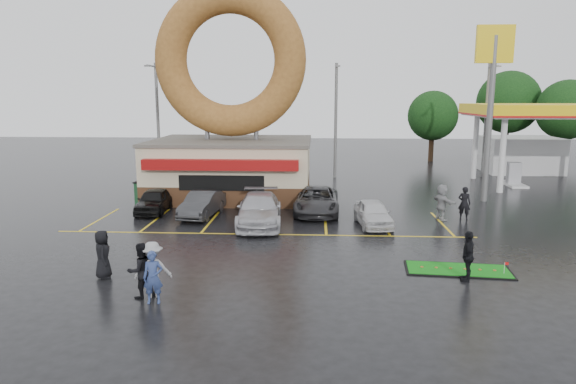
# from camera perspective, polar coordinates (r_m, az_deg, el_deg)

# --- Properties ---
(ground) EXTENTS (120.00, 120.00, 0.00)m
(ground) POSITION_cam_1_polar(r_m,az_deg,el_deg) (21.25, -3.73, -7.14)
(ground) COLOR black
(ground) RESTS_ON ground
(donut_shop) EXTENTS (10.20, 8.70, 13.50)m
(donut_shop) POSITION_cam_1_polar(r_m,az_deg,el_deg) (33.57, -6.30, 7.13)
(donut_shop) COLOR #472B19
(donut_shop) RESTS_ON ground
(gas_station) EXTENTS (12.30, 13.65, 5.90)m
(gas_station) POSITION_cam_1_polar(r_m,az_deg,el_deg) (44.69, 26.38, 5.97)
(gas_station) COLOR silver
(gas_station) RESTS_ON ground
(shell_sign) EXTENTS (2.20, 0.36, 10.60)m
(shell_sign) POSITION_cam_1_polar(r_m,az_deg,el_deg) (33.78, 21.75, 11.42)
(shell_sign) COLOR slate
(shell_sign) RESTS_ON ground
(streetlight_left) EXTENTS (0.40, 2.21, 9.00)m
(streetlight_left) POSITION_cam_1_polar(r_m,az_deg,el_deg) (41.94, -14.30, 7.99)
(streetlight_left) COLOR slate
(streetlight_left) RESTS_ON ground
(streetlight_mid) EXTENTS (0.40, 2.21, 9.00)m
(streetlight_mid) POSITION_cam_1_polar(r_m,az_deg,el_deg) (41.07, 5.33, 8.22)
(streetlight_mid) COLOR slate
(streetlight_mid) RESTS_ON ground
(streetlight_right) EXTENTS (0.40, 2.21, 9.00)m
(streetlight_right) POSITION_cam_1_polar(r_m,az_deg,el_deg) (44.16, 21.18, 7.73)
(streetlight_right) COLOR slate
(streetlight_right) RESTS_ON ground
(tree_far_a) EXTENTS (5.60, 5.60, 8.00)m
(tree_far_a) POSITION_cam_1_polar(r_m,az_deg,el_deg) (55.35, 28.61, 8.02)
(tree_far_a) COLOR #332114
(tree_far_a) RESTS_ON ground
(tree_far_c) EXTENTS (6.30, 6.30, 9.00)m
(tree_far_c) POSITION_cam_1_polar(r_m,az_deg,el_deg) (57.50, 23.31, 9.14)
(tree_far_c) COLOR #332114
(tree_far_c) RESTS_ON ground
(tree_far_d) EXTENTS (4.90, 4.90, 7.00)m
(tree_far_d) POSITION_cam_1_polar(r_m,az_deg,el_deg) (53.38, 15.78, 8.15)
(tree_far_d) COLOR #332114
(tree_far_d) RESTS_ON ground
(car_black) EXTENTS (1.83, 4.02, 1.34)m
(car_black) POSITION_cam_1_polar(r_m,az_deg,el_deg) (29.87, -14.67, -0.93)
(car_black) COLOR black
(car_black) RESTS_ON ground
(car_dgrey) EXTENTS (1.96, 4.29, 1.36)m
(car_dgrey) POSITION_cam_1_polar(r_m,az_deg,el_deg) (28.29, -9.52, -1.34)
(car_dgrey) COLOR #2D2D30
(car_dgrey) RESTS_ON ground
(car_silver) EXTENTS (2.56, 5.52, 1.56)m
(car_silver) POSITION_cam_1_polar(r_m,az_deg,el_deg) (26.13, -3.21, -1.97)
(car_silver) COLOR #B2B1B7
(car_silver) RESTS_ON ground
(car_grey) EXTENTS (2.52, 5.28, 1.45)m
(car_grey) POSITION_cam_1_polar(r_m,az_deg,el_deg) (28.67, 3.19, -0.95)
(car_grey) COLOR #2E2D30
(car_grey) RESTS_ON ground
(car_white) EXTENTS (1.94, 3.95, 1.30)m
(car_white) POSITION_cam_1_polar(r_m,az_deg,el_deg) (26.25, 9.43, -2.34)
(car_white) COLOR silver
(car_white) RESTS_ON ground
(person_blue) EXTENTS (0.68, 0.50, 1.70)m
(person_blue) POSITION_cam_1_polar(r_m,az_deg,el_deg) (16.92, -14.76, -9.15)
(person_blue) COLOR navy
(person_blue) RESTS_ON ground
(person_blackjkt) EXTENTS (1.13, 1.11, 1.83)m
(person_blackjkt) POSITION_cam_1_polar(r_m,az_deg,el_deg) (17.46, -16.04, -8.37)
(person_blackjkt) COLOR black
(person_blackjkt) RESTS_ON ground
(person_hoodie) EXTENTS (1.32, 0.94, 1.85)m
(person_hoodie) POSITION_cam_1_polar(r_m,az_deg,el_deg) (17.42, -14.78, -8.32)
(person_hoodie) COLOR gray
(person_hoodie) RESTS_ON ground
(person_bystander) EXTENTS (0.83, 1.01, 1.76)m
(person_bystander) POSITION_cam_1_polar(r_m,az_deg,el_deg) (19.69, -19.90, -6.53)
(person_bystander) COLOR black
(person_bystander) RESTS_ON ground
(person_cameraman) EXTENTS (0.62, 1.12, 1.81)m
(person_cameraman) POSITION_cam_1_polar(r_m,az_deg,el_deg) (19.36, 19.35, -6.72)
(person_cameraman) COLOR black
(person_cameraman) RESTS_ON ground
(person_walker_near) EXTENTS (1.20, 1.85, 1.91)m
(person_walker_near) POSITION_cam_1_polar(r_m,az_deg,el_deg) (28.27, 16.73, -1.09)
(person_walker_near) COLOR #99999C
(person_walker_near) RESTS_ON ground
(person_walker_far) EXTENTS (0.77, 0.66, 1.78)m
(person_walker_far) POSITION_cam_1_polar(r_m,az_deg,el_deg) (28.70, 19.00, -1.18)
(person_walker_far) COLOR black
(person_walker_far) RESTS_ON ground
(dumpster) EXTENTS (1.92, 1.39, 1.30)m
(dumpster) POSITION_cam_1_polar(r_m,az_deg,el_deg) (32.42, -14.83, -0.08)
(dumpster) COLOR #1A4527
(dumpster) RESTS_ON ground
(putting_green) EXTENTS (4.03, 2.04, 0.49)m
(putting_green) POSITION_cam_1_polar(r_m,az_deg,el_deg) (20.57, 18.35, -8.19)
(putting_green) COLOR black
(putting_green) RESTS_ON ground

